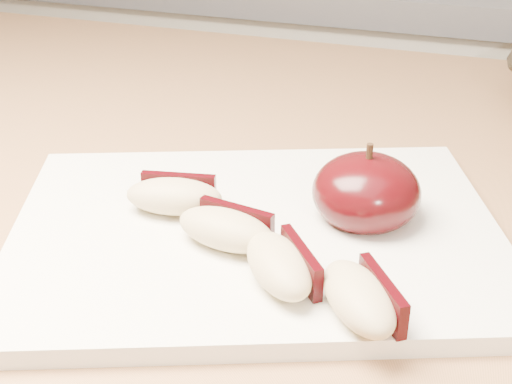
% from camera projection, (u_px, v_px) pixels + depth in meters
% --- Properties ---
extents(back_cabinet, '(2.40, 0.62, 0.94)m').
position_uv_depth(back_cabinet, '(377.00, 207.00, 1.37)').
color(back_cabinet, silver).
rests_on(back_cabinet, ground).
extents(cutting_board, '(0.38, 0.33, 0.01)m').
position_uv_depth(cutting_board, '(256.00, 234.00, 0.46)').
color(cutting_board, silver).
rests_on(cutting_board, island_counter).
extents(apple_half, '(0.09, 0.09, 0.06)m').
position_uv_depth(apple_half, '(366.00, 192.00, 0.46)').
color(apple_half, black).
rests_on(apple_half, cutting_board).
extents(apple_wedge_a, '(0.07, 0.04, 0.02)m').
position_uv_depth(apple_wedge_a, '(175.00, 195.00, 0.47)').
color(apple_wedge_a, tan).
rests_on(apple_wedge_a, cutting_board).
extents(apple_wedge_b, '(0.07, 0.04, 0.02)m').
position_uv_depth(apple_wedge_b, '(227.00, 228.00, 0.44)').
color(apple_wedge_b, tan).
rests_on(apple_wedge_b, cutting_board).
extents(apple_wedge_c, '(0.06, 0.07, 0.02)m').
position_uv_depth(apple_wedge_c, '(281.00, 265.00, 0.40)').
color(apple_wedge_c, tan).
rests_on(apple_wedge_c, cutting_board).
extents(apple_wedge_d, '(0.06, 0.07, 0.02)m').
position_uv_depth(apple_wedge_d, '(361.00, 297.00, 0.37)').
color(apple_wedge_d, tan).
rests_on(apple_wedge_d, cutting_board).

